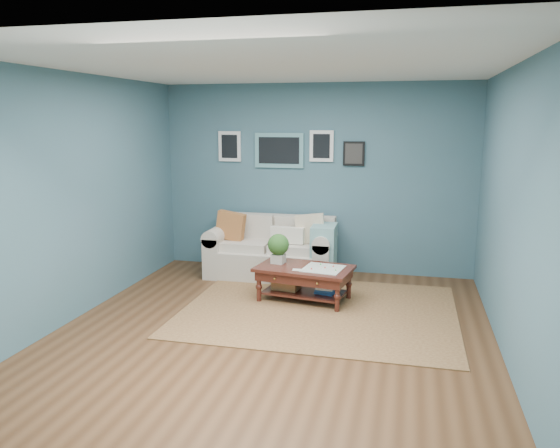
% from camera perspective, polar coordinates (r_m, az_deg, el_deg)
% --- Properties ---
extents(room_shell, '(5.00, 5.02, 2.70)m').
position_cam_1_polar(room_shell, '(5.53, -0.71, 2.21)').
color(room_shell, brown).
rests_on(room_shell, ground).
extents(area_rug, '(3.11, 2.49, 0.01)m').
position_cam_1_polar(area_rug, '(6.45, 4.10, -8.97)').
color(area_rug, brown).
rests_on(area_rug, ground).
extents(loveseat, '(1.82, 0.82, 0.93)m').
position_cam_1_polar(loveseat, '(7.70, -0.31, -2.73)').
color(loveseat, beige).
rests_on(loveseat, ground).
extents(coffee_table, '(1.22, 0.82, 0.80)m').
position_cam_1_polar(coffee_table, '(6.71, 2.09, -5.03)').
color(coffee_table, '#36110C').
rests_on(coffee_table, ground).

